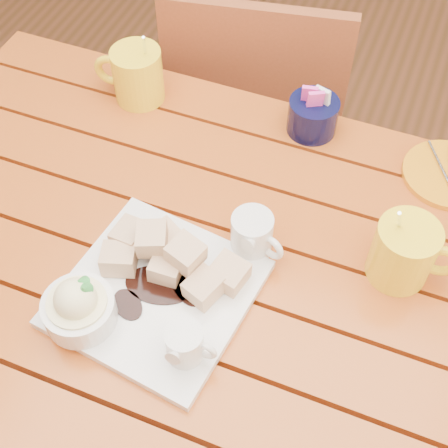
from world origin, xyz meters
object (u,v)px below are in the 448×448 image
at_px(chair_far, 257,113).
at_px(dessert_plate, 139,292).
at_px(coffee_mug_right, 405,252).
at_px(coffee_mug_left, 136,74).
at_px(table, 198,284).

bearing_deg(chair_far, dessert_plate, 83.93).
bearing_deg(coffee_mug_right, coffee_mug_left, 153.53).
xyz_separation_m(dessert_plate, coffee_mug_left, (-0.21, 0.42, 0.02)).
distance_m(coffee_mug_left, coffee_mug_right, 0.61).
height_order(coffee_mug_left, coffee_mug_right, same).
bearing_deg(dessert_plate, coffee_mug_right, 29.47).
bearing_deg(coffee_mug_right, dessert_plate, -155.78).
xyz_separation_m(table, chair_far, (-0.10, 0.61, -0.16)).
bearing_deg(coffee_mug_left, dessert_plate, -70.00).
bearing_deg(coffee_mug_left, coffee_mug_right, -27.84).
relative_size(table, dessert_plate, 3.92).
distance_m(table, coffee_mug_left, 0.43).
bearing_deg(table, coffee_mug_right, 14.24).
distance_m(coffee_mug_right, chair_far, 0.75).
height_order(coffee_mug_right, chair_far, coffee_mug_right).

